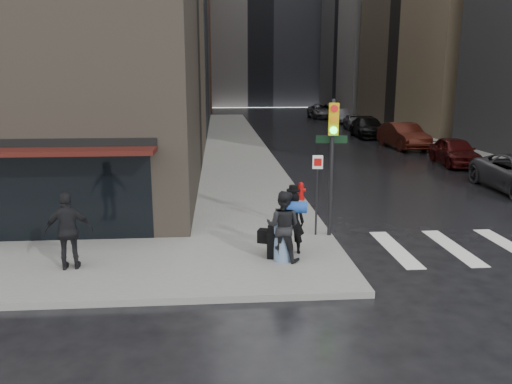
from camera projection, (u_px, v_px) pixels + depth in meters
ground at (269, 266)px, 12.13m from camera, size 140.00×140.00×0.00m
sidewalk_left at (233, 138)px, 38.37m from camera, size 4.00×50.00×0.15m
sidewalk_right at (404, 136)px, 39.39m from camera, size 3.00×50.00×0.15m
bldg_left_far at (130, 16)px, 68.60m from camera, size 22.00×20.00×26.00m
bldg_right_far at (416, 19)px, 67.75m from camera, size 22.00×20.00×25.00m
bldg_distant at (258, 10)px, 84.93m from camera, size 40.00×12.00×32.00m
man_overcoat at (289, 225)px, 12.41m from camera, size 1.03×0.86×1.77m
man_jeans at (283, 226)px, 11.93m from camera, size 1.19×0.98×1.73m
man_greycoat at (69, 231)px, 11.38m from camera, size 1.11×0.57×1.82m
traffic_light at (331, 149)px, 13.47m from camera, size 0.94×0.49×3.78m
fire_hydrant at (301, 192)px, 18.17m from camera, size 0.37×0.29×0.65m
parked_car_1 at (455, 151)px, 26.35m from camera, size 2.16×4.45×1.46m
parked_car_2 at (403, 136)px, 32.75m from camera, size 2.04×5.18×1.68m
parked_car_3 at (368, 127)px, 39.18m from camera, size 2.48×5.44×1.54m
parked_car_4 at (354, 122)px, 45.69m from camera, size 1.93×4.17×1.38m
parked_car_5 at (340, 116)px, 52.15m from camera, size 1.76×4.59×1.49m
parked_car_6 at (322, 111)px, 58.54m from camera, size 2.84×6.00×1.65m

